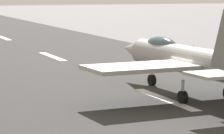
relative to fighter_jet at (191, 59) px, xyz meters
name	(u,v)px	position (x,y,z in m)	size (l,w,h in m)	color
ground_plane	(166,100)	(-0.32, 1.83, -2.34)	(400.00, 400.00, 0.00)	slate
runway_strip	(166,100)	(-0.34, 1.83, -2.33)	(240.00, 26.00, 0.02)	#313030
fighter_jet	(191,59)	(0.00, 0.00, 0.00)	(17.11, 14.38, 5.53)	#9C9A9B
crew_person	(193,54)	(15.49, -8.58, -1.56)	(0.66, 0.41, 1.57)	#1E2338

